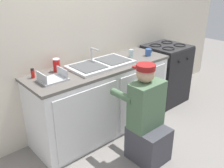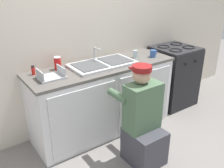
% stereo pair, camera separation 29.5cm
% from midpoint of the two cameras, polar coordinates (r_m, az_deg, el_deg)
% --- Properties ---
extents(ground_plane, '(12.00, 12.00, 0.00)m').
position_cam_midpoint_polar(ground_plane, '(3.28, 3.67, -12.37)').
color(ground_plane, gray).
extents(back_wall, '(6.00, 0.10, 2.50)m').
position_cam_midpoint_polar(back_wall, '(3.25, -3.05, 11.65)').
color(back_wall, beige).
rests_on(back_wall, ground_plane).
extents(counter_cabinet, '(1.86, 0.62, 0.88)m').
position_cam_midpoint_polar(counter_cabinet, '(3.24, 0.66, -3.63)').
color(counter_cabinet, white).
rests_on(counter_cabinet, ground_plane).
extents(countertop, '(1.90, 0.62, 0.03)m').
position_cam_midpoint_polar(countertop, '(3.07, 0.60, 3.99)').
color(countertop, '#5B5651').
rests_on(countertop, counter_cabinet).
extents(sink_double_basin, '(0.80, 0.44, 0.19)m').
position_cam_midpoint_polar(sink_double_basin, '(3.06, 0.58, 4.64)').
color(sink_double_basin, silver).
rests_on(sink_double_basin, countertop).
extents(stove_range, '(0.63, 0.62, 0.94)m').
position_cam_midpoint_polar(stove_range, '(4.08, 15.78, 1.80)').
color(stove_range, black).
rests_on(stove_range, ground_plane).
extents(plumber_person, '(0.42, 0.61, 1.10)m').
position_cam_midpoint_polar(plumber_person, '(2.74, 10.20, -9.05)').
color(plumber_person, '#3F3F47').
rests_on(plumber_person, ground_plane).
extents(spice_bottle_red, '(0.04, 0.04, 0.10)m').
position_cam_midpoint_polar(spice_bottle_red, '(2.84, -14.78, 2.99)').
color(spice_bottle_red, red).
rests_on(spice_bottle_red, countertop).
extents(coffee_mug, '(0.13, 0.08, 0.10)m').
position_cam_midpoint_polar(coffee_mug, '(3.44, 11.83, 6.82)').
color(coffee_mug, '#335699').
rests_on(coffee_mug, countertop).
extents(soda_cup_red, '(0.08, 0.08, 0.15)m').
position_cam_midpoint_polar(soda_cup_red, '(2.94, -9.53, 4.67)').
color(soda_cup_red, red).
rests_on(soda_cup_red, countertop).
extents(water_glass, '(0.06, 0.06, 0.10)m').
position_cam_midpoint_polar(water_glass, '(3.37, 7.83, 6.78)').
color(water_glass, '#ADC6CC').
rests_on(water_glass, countertop).
extents(dish_rack_tray, '(0.28, 0.22, 0.11)m').
position_cam_midpoint_polar(dish_rack_tray, '(2.71, -10.76, 1.76)').
color(dish_rack_tray, '#B2B7BC').
rests_on(dish_rack_tray, countertop).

